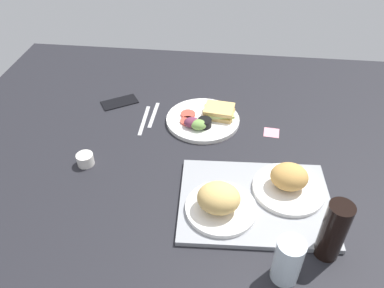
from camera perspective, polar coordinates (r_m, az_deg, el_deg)
The scene contains 12 objects.
ground_plane at distance 134.47cm, azimuth 0.99°, elevation -1.06°, with size 190.00×150.00×3.00cm, color black.
serving_tray at distance 115.84cm, azimuth 9.49°, elevation -8.57°, with size 45.00×33.00×1.60cm, color gray.
bread_plate_near at distance 117.88cm, azimuth 14.42°, elevation -5.59°, with size 21.87×21.87×9.11cm.
bread_plate_far at distance 108.36cm, azimuth 4.18°, elevation -8.66°, with size 20.71×20.71×9.78cm.
plate_with_salad at distance 144.43cm, azimuth 2.05°, elevation 3.83°, with size 28.03×28.03×5.40cm.
drinking_glass at distance 97.74cm, azimuth 14.25°, elevation -16.70°, with size 6.93×6.93×13.33cm, color silver.
soda_bottle at distance 103.13cm, azimuth 20.57°, elevation -12.19°, with size 6.40×6.40×18.39cm, color black.
espresso_cup at distance 130.76cm, azimuth -15.81°, elevation -2.26°, with size 5.60×5.60×4.00cm, color silver.
fork at distance 149.85cm, azimuth -5.80°, elevation 4.43°, with size 17.00×1.40×0.50cm, color #B7B7BC.
knife at distance 147.31cm, azimuth -7.24°, elevation 3.60°, with size 19.00×1.40×0.50cm, color #B7B7BC.
cell_phone at distance 159.21cm, azimuth -10.88°, elevation 6.27°, with size 14.40×7.20×0.80cm, color black.
sticky_note at distance 143.28cm, azimuth 11.91°, elevation 1.71°, with size 5.60×5.60×0.12cm, color pink.
Camera 1 is at (-9.44, 101.51, 86.19)cm, focal length 35.34 mm.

